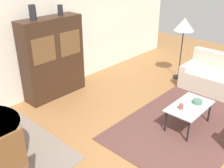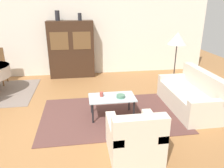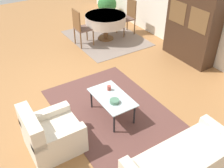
% 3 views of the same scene
% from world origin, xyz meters
% --- Properties ---
extents(ground_plane, '(14.00, 14.00, 0.00)m').
position_xyz_m(ground_plane, '(0.00, 0.00, 0.00)').
color(ground_plane, '#9E6B3D').
extents(wall_back, '(10.00, 0.06, 2.70)m').
position_xyz_m(wall_back, '(0.00, 3.63, 1.35)').
color(wall_back, silver).
rests_on(wall_back, ground_plane).
extents(area_rug, '(3.03, 1.98, 0.01)m').
position_xyz_m(area_rug, '(1.25, 0.47, 0.01)').
color(area_rug, brown).
rests_on(area_rug, ground_plane).
extents(dining_rug, '(2.43, 1.98, 0.01)m').
position_xyz_m(dining_rug, '(-1.89, 2.16, 0.01)').
color(dining_rug, gray).
rests_on(dining_rug, ground_plane).
extents(couch, '(0.87, 1.77, 0.87)m').
position_xyz_m(couch, '(3.11, 0.53, 0.31)').
color(couch, beige).
rests_on(couch, ground_plane).
extents(armchair, '(0.80, 0.87, 0.84)m').
position_xyz_m(armchair, '(1.41, -0.90, 0.31)').
color(armchair, beige).
rests_on(armchair, ground_plane).
extents(coffee_table, '(0.97, 0.57, 0.45)m').
position_xyz_m(coffee_table, '(1.25, 0.41, 0.41)').
color(coffee_table, black).
rests_on(coffee_table, area_rug).
extents(display_cabinet, '(1.43, 0.46, 1.80)m').
position_xyz_m(display_cabinet, '(0.36, 3.35, 0.90)').
color(display_cabinet, '#382316').
rests_on(display_cabinet, ground_plane).
extents(dining_table, '(1.21, 1.21, 0.76)m').
position_xyz_m(dining_table, '(-1.85, 2.14, 0.61)').
color(dining_table, brown).
rests_on(dining_table, dining_rug).
extents(dining_chair_near, '(0.44, 0.44, 1.06)m').
position_xyz_m(dining_chair_near, '(-1.85, 1.30, 0.61)').
color(dining_chair_near, brown).
rests_on(dining_chair_near, dining_rug).
extents(dining_chair_far, '(0.44, 0.44, 1.06)m').
position_xyz_m(dining_chair_far, '(-1.85, 2.97, 0.61)').
color(dining_chair_far, brown).
rests_on(dining_chair_far, dining_rug).
extents(cup, '(0.08, 0.08, 0.09)m').
position_xyz_m(cup, '(1.03, 0.47, 0.51)').
color(cup, '#9E4238').
rests_on(cup, coffee_table).
extents(bowl, '(0.17, 0.17, 0.06)m').
position_xyz_m(bowl, '(1.42, 0.35, 0.49)').
color(bowl, '#4C7A60').
rests_on(bowl, coffee_table).
extents(potted_plant, '(0.67, 0.67, 0.85)m').
position_xyz_m(potted_plant, '(-3.32, 3.09, 0.48)').
color(potted_plant, '#93664C').
rests_on(potted_plant, ground_plane).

